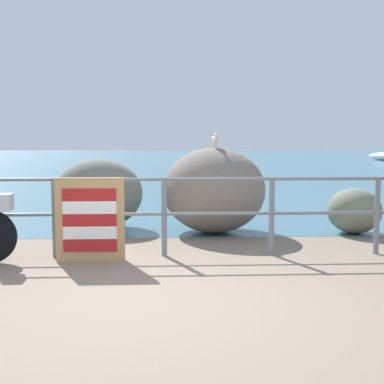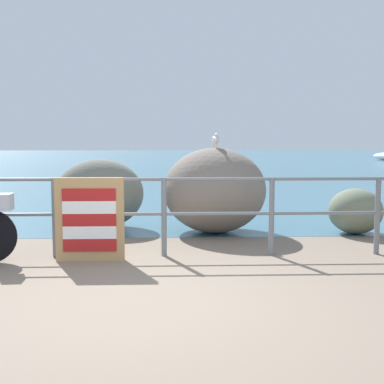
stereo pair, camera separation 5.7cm
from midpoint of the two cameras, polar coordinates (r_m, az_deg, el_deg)
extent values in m
cube|color=#756656|center=(24.60, -2.85, 2.00)|extent=(120.00, 120.00, 0.10)
cube|color=#38667A|center=(52.81, -2.76, 3.94)|extent=(120.00, 90.00, 0.01)
cylinder|color=slate|center=(6.76, -15.34, -2.79)|extent=(0.07, 0.07, 1.02)
cylinder|color=slate|center=(6.60, -3.37, -2.81)|extent=(0.07, 0.07, 1.02)
cylinder|color=slate|center=(6.73, 8.66, -2.70)|extent=(0.07, 0.07, 1.02)
cylinder|color=slate|center=(7.14, 19.77, -2.50)|extent=(0.07, 0.07, 1.02)
cylinder|color=slate|center=(6.55, -3.40, 1.44)|extent=(8.41, 0.04, 0.04)
cylinder|color=slate|center=(6.59, -3.37, -2.46)|extent=(8.41, 0.04, 0.04)
cube|color=#B7BCC6|center=(6.58, -20.58, -1.07)|extent=(0.21, 0.25, 0.20)
cube|color=tan|center=(6.43, -11.56, -3.05)|extent=(0.84, 0.09, 1.04)
cube|color=#AD1E1E|center=(6.43, -11.57, -5.86)|extent=(0.66, 0.01, 0.16)
cube|color=white|center=(6.40, -11.60, -4.49)|extent=(0.66, 0.01, 0.16)
cube|color=#AD1E1E|center=(6.38, -11.63, -3.11)|extent=(0.66, 0.01, 0.16)
cube|color=white|center=(6.36, -11.65, -1.72)|extent=(0.66, 0.01, 0.16)
cube|color=#AD1E1E|center=(6.34, -11.68, -0.32)|extent=(0.66, 0.01, 0.16)
ellipsoid|color=slate|center=(8.32, 2.28, 0.19)|extent=(1.67, 1.68, 1.39)
ellipsoid|color=slate|center=(8.87, -10.58, -0.19)|extent=(1.50, 1.11, 1.19)
ellipsoid|color=#67705A|center=(8.64, 17.53, -2.03)|extent=(0.87, 0.85, 0.73)
cylinder|color=gold|center=(8.23, 2.53, 5.17)|extent=(0.01, 0.01, 0.06)
cylinder|color=gold|center=(8.23, 2.23, 5.18)|extent=(0.01, 0.01, 0.06)
ellipsoid|color=white|center=(8.23, 2.38, 5.84)|extent=(0.13, 0.27, 0.13)
ellipsoid|color=#9E9EA3|center=(8.25, 2.36, 6.04)|extent=(0.13, 0.25, 0.06)
sphere|color=white|center=(8.11, 2.51, 6.34)|extent=(0.08, 0.08, 0.08)
cone|color=gold|center=(8.06, 2.57, 6.30)|extent=(0.03, 0.05, 0.02)
camera|label=1|loc=(0.03, -90.24, -0.02)|focal=47.69mm
camera|label=2|loc=(0.03, 89.76, 0.02)|focal=47.69mm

